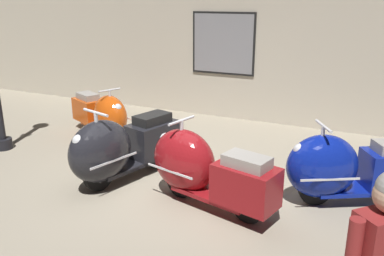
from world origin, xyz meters
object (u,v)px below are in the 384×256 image
scooter_0 (103,114)px  scooter_1 (118,148)px  scooter_2 (201,169)px  scooter_3 (344,168)px

scooter_0 → scooter_1: size_ratio=0.86×
scooter_0 → scooter_1: 1.99m
scooter_2 → scooter_3: size_ratio=1.04×
scooter_1 → scooter_2: 1.30m
scooter_2 → scooter_3: scooter_2 is taller
scooter_0 → scooter_1: (1.34, -1.47, 0.07)m
scooter_2 → scooter_0: bearing=-17.1°
scooter_1 → scooter_3: scooter_1 is taller
scooter_1 → scooter_3: (2.86, 0.63, -0.02)m
scooter_1 → scooter_2: bearing=100.9°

